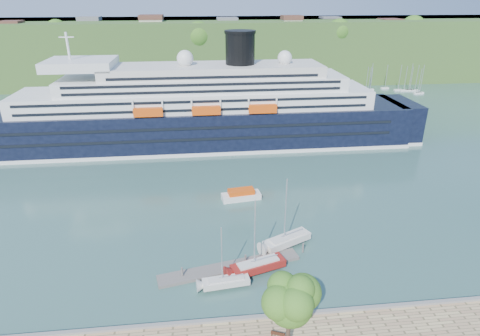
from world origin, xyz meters
name	(u,v)px	position (x,y,z in m)	size (l,w,h in m)	color
ground	(243,325)	(0.00, 0.00, 0.00)	(400.00, 400.00, 0.00)	#2E534C
far_hillside	(203,49)	(0.00, 145.00, 12.00)	(400.00, 50.00, 24.00)	#386026
quay_coping	(243,318)	(0.00, -0.20, 1.15)	(220.00, 0.50, 0.30)	slate
cruise_ship	(187,91)	(-6.13, 59.26, 13.27)	(118.21, 17.21, 26.55)	black
park_bench	(278,333)	(3.33, -3.07, 1.49)	(1.54, 0.63, 0.99)	#482314
promenade_tree	(289,313)	(3.87, -4.95, 5.99)	(6.03, 6.03, 9.98)	#335C18
floating_pontoon	(230,267)	(-0.52, 10.10, 0.22)	(19.41, 2.37, 0.43)	#66615B
sailboat_white_near	(226,260)	(-1.38, 6.45, 4.21)	(6.52, 1.81, 8.42)	silver
sailboat_red	(259,239)	(3.07, 8.93, 5.21)	(8.07, 2.24, 10.43)	maroon
sailboat_white_far	(288,215)	(8.16, 14.37, 5.26)	(8.15, 2.26, 10.52)	silver
tender_launch	(241,194)	(3.19, 29.64, 0.97)	(7.02, 2.40, 1.94)	#DE490D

